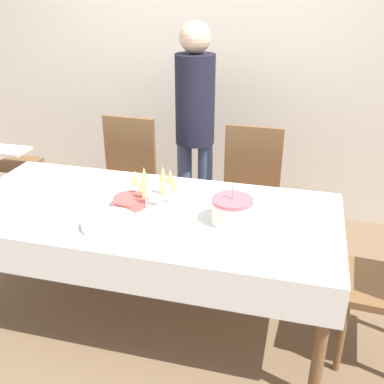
# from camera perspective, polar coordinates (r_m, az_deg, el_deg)

# --- Properties ---
(ground_plane) EXTENTS (12.00, 12.00, 0.00)m
(ground_plane) POSITION_cam_1_polar(r_m,az_deg,el_deg) (2.88, -5.19, -15.11)
(ground_plane) COLOR brown
(wall_back) EXTENTS (8.00, 0.05, 2.70)m
(wall_back) POSITION_cam_1_polar(r_m,az_deg,el_deg) (3.76, 2.43, 17.43)
(wall_back) COLOR silver
(wall_back) RESTS_ON ground_plane
(dining_table) EXTENTS (2.09, 0.94, 0.73)m
(dining_table) POSITION_cam_1_polar(r_m,az_deg,el_deg) (2.52, -5.74, -4.17)
(dining_table) COLOR white
(dining_table) RESTS_ON ground_plane
(dining_chair_far_left) EXTENTS (0.44, 0.44, 0.97)m
(dining_chair_far_left) POSITION_cam_1_polar(r_m,az_deg,el_deg) (3.37, -8.47, 1.80)
(dining_chair_far_left) COLOR brown
(dining_chair_far_left) RESTS_ON ground_plane
(dining_chair_far_right) EXTENTS (0.43, 0.43, 0.97)m
(dining_chair_far_right) POSITION_cam_1_polar(r_m,az_deg,el_deg) (3.15, 7.26, 0.12)
(dining_chair_far_right) COLOR brown
(dining_chair_far_right) RESTS_ON ground_plane
(birthday_cake) EXTENTS (0.21, 0.21, 0.21)m
(birthday_cake) POSITION_cam_1_polar(r_m,az_deg,el_deg) (2.30, 5.11, -2.37)
(birthday_cake) COLOR silver
(birthday_cake) RESTS_ON dining_table
(champagne_tray) EXTENTS (0.32, 0.32, 0.18)m
(champagne_tray) POSITION_cam_1_polar(r_m,az_deg,el_deg) (2.50, -4.73, 0.56)
(champagne_tray) COLOR silver
(champagne_tray) RESTS_ON dining_table
(plate_stack_main) EXTENTS (0.27, 0.27, 0.04)m
(plate_stack_main) POSITION_cam_1_polar(r_m,az_deg,el_deg) (2.32, -10.58, -3.83)
(plate_stack_main) COLOR white
(plate_stack_main) RESTS_ON dining_table
(plate_stack_dessert) EXTENTS (0.20, 0.20, 0.05)m
(plate_stack_dessert) POSITION_cam_1_polar(r_m,az_deg,el_deg) (2.50, -7.79, -1.24)
(plate_stack_dessert) COLOR #CC4C47
(plate_stack_dessert) RESTS_ON dining_table
(cake_knife) EXTENTS (0.30, 0.06, 0.00)m
(cake_knife) POSITION_cam_1_polar(r_m,az_deg,el_deg) (2.13, 7.10, -6.98)
(cake_knife) COLOR silver
(cake_knife) RESTS_ON dining_table
(fork_pile) EXTENTS (0.17, 0.07, 0.02)m
(fork_pile) POSITION_cam_1_polar(r_m,az_deg,el_deg) (2.52, -17.42, -2.46)
(fork_pile) COLOR silver
(fork_pile) RESTS_ON dining_table
(napkin_pile) EXTENTS (0.15, 0.15, 0.01)m
(napkin_pile) POSITION_cam_1_polar(r_m,az_deg,el_deg) (2.63, -14.59, -0.97)
(napkin_pile) COLOR white
(napkin_pile) RESTS_ON dining_table
(person_standing) EXTENTS (0.28, 0.28, 1.63)m
(person_standing) POSITION_cam_1_polar(r_m,az_deg,el_deg) (3.25, 0.38, 9.55)
(person_standing) COLOR #3F4C72
(person_standing) RESTS_ON ground_plane
(high_chair) EXTENTS (0.33, 0.35, 0.71)m
(high_chair) POSITION_cam_1_polar(r_m,az_deg,el_deg) (3.82, -21.35, 2.28)
(high_chair) COLOR brown
(high_chair) RESTS_ON ground_plane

